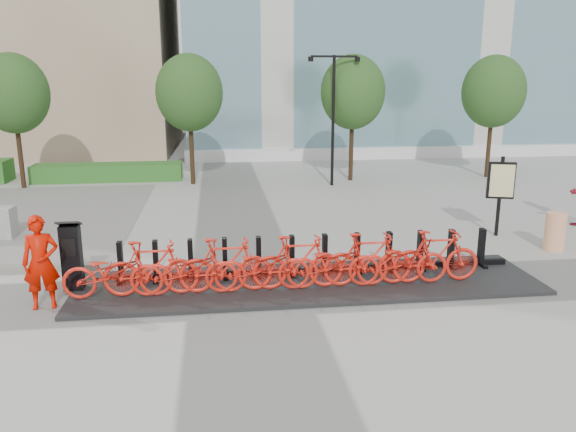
{
  "coord_description": "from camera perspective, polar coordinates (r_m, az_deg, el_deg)",
  "views": [
    {
      "loc": [
        -0.57,
        -10.58,
        4.27
      ],
      "look_at": [
        1.0,
        1.5,
        1.2
      ],
      "focal_mm": 35.0,
      "sensor_mm": 36.0,
      "label": 1
    }
  ],
  "objects": [
    {
      "name": "ground",
      "position": [
        11.42,
        -4.04,
        -7.84
      ],
      "size": [
        120.0,
        120.0,
        0.0
      ],
      "primitive_type": "plane",
      "color": "#999892"
    },
    {
      "name": "hedge_b",
      "position": [
        24.5,
        -17.78,
        4.26
      ],
      "size": [
        6.0,
        1.2,
        0.7
      ],
      "primitive_type": "cube",
      "color": "#245A1D",
      "rests_on": "ground"
    },
    {
      "name": "tree_0",
      "position": [
        23.78,
        -26.14,
        11.09
      ],
      "size": [
        2.6,
        2.6,
        5.1
      ],
      "color": "#3A2818",
      "rests_on": "ground"
    },
    {
      "name": "tree_1",
      "position": [
        22.61,
        -9.99,
        12.21
      ],
      "size": [
        2.6,
        2.6,
        5.1
      ],
      "color": "#3A2818",
      "rests_on": "ground"
    },
    {
      "name": "tree_2",
      "position": [
        23.27,
        6.6,
        12.37
      ],
      "size": [
        2.6,
        2.6,
        5.1
      ],
      "color": "#3A2818",
      "rests_on": "ground"
    },
    {
      "name": "tree_3",
      "position": [
        25.38,
        20.15,
        11.76
      ],
      "size": [
        2.6,
        2.6,
        5.1
      ],
      "color": "#3A2818",
      "rests_on": "ground"
    },
    {
      "name": "streetlamp",
      "position": [
        22.09,
        4.63,
        11.15
      ],
      "size": [
        2.0,
        0.2,
        5.0
      ],
      "color": "black",
      "rests_on": "ground"
    },
    {
      "name": "dock_pad",
      "position": [
        11.82,
        2.21,
        -6.83
      ],
      "size": [
        9.6,
        2.4,
        0.08
      ],
      "primitive_type": "cube",
      "color": "black",
      "rests_on": "ground"
    },
    {
      "name": "dock_rail_posts",
      "position": [
        12.12,
        2.14,
        -3.97
      ],
      "size": [
        8.02,
        0.5,
        0.85
      ],
      "primitive_type": null,
      "color": "black",
      "rests_on": "dock_pad"
    },
    {
      "name": "bike_0",
      "position": [
        11.34,
        -17.37,
        -5.51
      ],
      "size": [
        1.91,
        0.67,
        1.0
      ],
      "primitive_type": "imported",
      "rotation": [
        0.0,
        0.0,
        1.57
      ],
      "color": "red",
      "rests_on": "dock_pad"
    },
    {
      "name": "bike_1",
      "position": [
        11.21,
        -13.76,
        -5.18
      ],
      "size": [
        1.85,
        0.52,
        1.11
      ],
      "primitive_type": "imported",
      "rotation": [
        0.0,
        0.0,
        1.57
      ],
      "color": "red",
      "rests_on": "dock_pad"
    },
    {
      "name": "bike_2",
      "position": [
        11.17,
        -10.05,
        -5.36
      ],
      "size": [
        1.91,
        0.67,
        1.0
      ],
      "primitive_type": "imported",
      "rotation": [
        0.0,
        0.0,
        1.57
      ],
      "color": "red",
      "rests_on": "dock_pad"
    },
    {
      "name": "bike_3",
      "position": [
        11.14,
        -6.35,
        -4.98
      ],
      "size": [
        1.85,
        0.52,
        1.11
      ],
      "primitive_type": "imported",
      "rotation": [
        0.0,
        0.0,
        1.57
      ],
      "color": "red",
      "rests_on": "dock_pad"
    },
    {
      "name": "bike_4",
      "position": [
        11.19,
        -2.64,
        -5.12
      ],
      "size": [
        1.91,
        0.67,
        1.0
      ],
      "primitive_type": "imported",
      "rotation": [
        0.0,
        0.0,
        1.57
      ],
      "color": "red",
      "rests_on": "dock_pad"
    },
    {
      "name": "bike_5",
      "position": [
        11.25,
        1.02,
        -4.7
      ],
      "size": [
        1.85,
        0.52,
        1.11
      ],
      "primitive_type": "imported",
      "rotation": [
        0.0,
        0.0,
        1.57
      ],
      "color": "red",
      "rests_on": "dock_pad"
    },
    {
      "name": "bike_6",
      "position": [
        11.39,
        4.62,
        -4.8
      ],
      "size": [
        1.91,
        0.67,
        1.0
      ],
      "primitive_type": "imported",
      "rotation": [
        0.0,
        0.0,
        1.57
      ],
      "color": "red",
      "rests_on": "dock_pad"
    },
    {
      "name": "bike_7",
      "position": [
        11.54,
        8.14,
        -4.35
      ],
      "size": [
        1.85,
        0.52,
        1.11
      ],
      "primitive_type": "imported",
      "rotation": [
        0.0,
        0.0,
        1.57
      ],
      "color": "red",
      "rests_on": "dock_pad"
    },
    {
      "name": "bike_8",
      "position": [
        11.76,
        11.52,
        -4.42
      ],
      "size": [
        1.91,
        0.67,
        1.0
      ],
      "primitive_type": "imported",
      "rotation": [
        0.0,
        0.0,
        1.57
      ],
      "color": "red",
      "rests_on": "dock_pad"
    },
    {
      "name": "bike_9",
      "position": [
        12.0,
        14.8,
        -3.97
      ],
      "size": [
        1.85,
        0.52,
        1.11
      ],
      "primitive_type": "imported",
      "rotation": [
        0.0,
        0.0,
        1.57
      ],
      "color": "red",
      "rests_on": "dock_pad"
    },
    {
      "name": "kiosk",
      "position": [
        11.99,
        -21.11,
        -3.79
      ],
      "size": [
        0.45,
        0.38,
        1.44
      ],
      "rotation": [
        0.0,
        0.0,
        0.02
      ],
      "color": "black",
      "rests_on": "dock_pad"
    },
    {
      "name": "worker_red",
      "position": [
        11.4,
        -23.82,
        -4.33
      ],
      "size": [
        0.72,
        0.53,
        1.79
      ],
      "primitive_type": "imported",
      "rotation": [
        0.0,
        0.0,
        0.17
      ],
      "color": "#C20F00",
      "rests_on": "ground"
    },
    {
      "name": "construction_barrel",
      "position": [
        15.48,
        25.49,
        -1.44
      ],
      "size": [
        0.53,
        0.53,
        0.96
      ],
      "primitive_type": "cylinder",
      "rotation": [
        0.0,
        0.0,
        -0.07
      ],
      "color": "#FF5E00",
      "rests_on": "ground"
    },
    {
      "name": "map_sign",
      "position": [
        16.07,
        20.81,
        3.07
      ],
      "size": [
        0.71,
        0.32,
        2.18
      ],
      "rotation": [
        0.0,
        0.0,
        -0.31
      ],
      "color": "black",
      "rests_on": "ground"
    }
  ]
}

